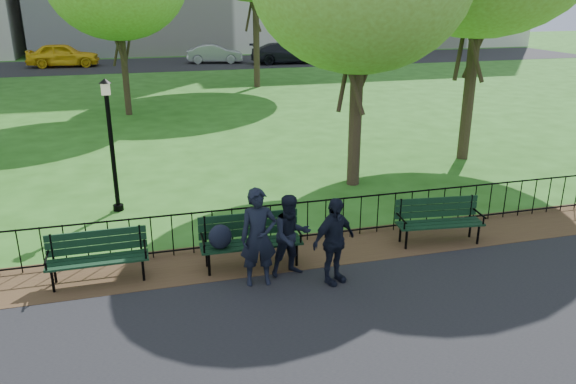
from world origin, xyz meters
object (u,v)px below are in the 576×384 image
object	(u,v)px
lamppost	(111,141)
taxi	(63,55)
sedan_silver	(215,54)
park_bench_right_a	(438,216)
park_bench_main	(238,235)
sedan_dark	(285,53)
person_left	(259,237)
person_mid	(291,236)
park_bench_left_a	(97,251)
person_right	(334,241)

from	to	relation	value
lamppost	taxi	distance (m)	30.58
sedan_silver	park_bench_right_a	bearing A→B (deg)	-170.94
taxi	sedan_silver	bearing A→B (deg)	-90.97
park_bench_main	sedan_dark	world-z (taller)	sedan_dark
park_bench_main	taxi	bearing A→B (deg)	101.62
sedan_silver	sedan_dark	xyz separation A→B (m)	(5.06, -1.64, 0.07)
person_left	person_mid	size ratio (longest dim) A/B	1.16
park_bench_main	park_bench_left_a	distance (m)	2.55
person_left	taxi	world-z (taller)	person_left
park_bench_left_a	person_right	distance (m)	4.27
person_right	sedan_silver	world-z (taller)	person_right
park_bench_right_a	sedan_dark	world-z (taller)	sedan_dark
taxi	sedan_dark	world-z (taller)	taxi
person_mid	person_right	size ratio (longest dim) A/B	0.97
park_bench_right_a	person_right	distance (m)	2.94
person_left	sedan_dark	distance (m)	33.90
lamppost	person_left	distance (m)	5.19
park_bench_main	lamppost	size ratio (longest dim) A/B	0.61
person_mid	sedan_silver	xyz separation A→B (m)	(3.64, 34.05, -0.10)
park_bench_left_a	sedan_silver	world-z (taller)	sedan_silver
taxi	lamppost	bearing A→B (deg)	-170.50
sedan_silver	sedan_dark	world-z (taller)	sedan_dark
person_left	park_bench_left_a	bearing A→B (deg)	165.71
sedan_dark	person_left	bearing A→B (deg)	165.13
park_bench_main	person_mid	world-z (taller)	person_mid
person_left	sedan_dark	world-z (taller)	person_left
person_mid	taxi	distance (m)	35.33
person_mid	person_left	bearing A→B (deg)	-172.75
person_right	sedan_dark	bearing A→B (deg)	52.76
park_bench_right_a	sedan_silver	xyz separation A→B (m)	(0.27, 33.44, 0.11)
park_bench_left_a	lamppost	xyz separation A→B (m)	(0.29, 3.56, 1.15)
park_bench_right_a	sedan_dark	distance (m)	32.24
park_bench_right_a	lamppost	xyz separation A→B (m)	(-6.51, 3.69, 1.14)
park_bench_left_a	lamppost	size ratio (longest dim) A/B	0.56
taxi	sedan_dark	size ratio (longest dim) A/B	0.95
person_left	sedan_dark	xyz separation A→B (m)	(9.35, 32.59, -0.15)
person_left	person_right	world-z (taller)	person_left
park_bench_main	lamppost	bearing A→B (deg)	122.13
park_bench_right_a	person_mid	world-z (taller)	person_mid
park_bench_left_a	sedan_dark	world-z (taller)	sedan_dark
park_bench_main	sedan_silver	size ratio (longest dim) A/B	0.47
person_left	taxi	distance (m)	35.38
park_bench_right_a	taxi	size ratio (longest dim) A/B	0.38
person_right	sedan_dark	xyz separation A→B (m)	(8.05, 32.89, -0.06)
park_bench_right_a	person_left	xyz separation A→B (m)	(-4.02, -0.79, 0.33)
park_bench_right_a	person_mid	distance (m)	3.43
park_bench_left_a	sedan_dark	distance (m)	33.91
park_bench_left_a	person_mid	xyz separation A→B (m)	(3.43, -0.74, 0.22)
person_left	park_bench_right_a	bearing A→B (deg)	15.07
taxi	person_left	bearing A→B (deg)	-167.44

